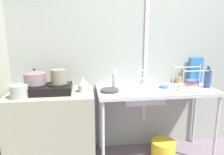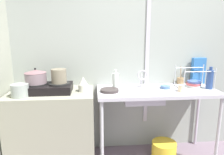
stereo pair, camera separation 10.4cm
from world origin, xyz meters
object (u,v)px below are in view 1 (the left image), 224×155
at_px(dish_rack, 192,83).
at_px(utensil_jar, 178,80).
at_px(faucet, 141,76).
at_px(bottle_by_rack, 208,79).
at_px(bucket_on_floor, 163,148).
at_px(sink_basin, 142,96).
at_px(small_bowl_on_drainboard, 164,86).
at_px(frying_pan, 110,90).
at_px(percolator, 83,85).
at_px(stove, 48,89).
at_px(pot_on_right_burner, 59,76).
at_px(pot_beside_stove, 19,92).
at_px(cup_by_rack, 180,87).
at_px(bottle_by_sink, 115,81).
at_px(pot_on_left_burner, 35,77).
at_px(cereal_box, 195,70).

relative_size(dish_rack, utensil_jar, 1.64).
bearing_deg(faucet, bottle_by_rack, -12.09).
xyz_separation_m(dish_rack, bucket_on_floor, (-0.35, -0.07, -0.83)).
relative_size(dish_rack, bottle_by_rack, 1.41).
height_order(sink_basin, small_bowl_on_drainboard, small_bowl_on_drainboard).
xyz_separation_m(sink_basin, frying_pan, (-0.39, 0.01, 0.08)).
bearing_deg(bottle_by_rack, faucet, 167.91).
relative_size(percolator, bottle_by_rack, 0.61).
bearing_deg(sink_basin, bottle_by_rack, -1.07).
relative_size(stove, percolator, 3.17).
distance_m(pot_on_right_burner, pot_beside_stove, 0.43).
relative_size(cup_by_rack, small_bowl_on_drainboard, 0.68).
height_order(small_bowl_on_drainboard, bucket_on_floor, small_bowl_on_drainboard).
distance_m(sink_basin, bucket_on_floor, 0.79).
xyz_separation_m(pot_on_right_burner, percolator, (0.27, 0.00, -0.11)).
relative_size(percolator, bottle_by_sink, 0.70).
height_order(stove, faucet, faucet).
bearing_deg(dish_rack, sink_basin, -172.25).
bearing_deg(cup_by_rack, faucet, 151.65).
distance_m(dish_rack, bottle_by_rack, 0.19).
relative_size(sink_basin, utensil_jar, 1.90).
xyz_separation_m(pot_beside_stove, small_bowl_on_drainboard, (1.65, 0.18, -0.05)).
distance_m(frying_pan, small_bowl_on_drainboard, 0.70).
xyz_separation_m(percolator, frying_pan, (0.30, -0.04, -0.07)).
bearing_deg(pot_on_right_burner, percolator, 0.63).
relative_size(pot_on_left_burner, utensil_jar, 1.00).
height_order(pot_on_left_burner, frying_pan, pot_on_left_burner).
bearing_deg(bucket_on_floor, bottle_by_sink, 171.12).
bearing_deg(sink_basin, cup_by_rack, -8.86).
distance_m(pot_beside_stove, percolator, 0.68).
distance_m(pot_beside_stove, sink_basin, 1.36).
bearing_deg(sink_basin, percolator, 175.88).
bearing_deg(percolator, pot_on_right_burner, -179.37).
height_order(pot_on_left_burner, faucet, pot_on_left_burner).
bearing_deg(pot_on_right_burner, bottle_by_rack, -2.01).
bearing_deg(pot_beside_stove, faucet, 10.13).
relative_size(frying_pan, bottle_by_sink, 0.88).
bearing_deg(bucket_on_floor, cup_by_rack, -34.16).
distance_m(percolator, frying_pan, 0.31).
xyz_separation_m(cereal_box, utensil_jar, (-0.24, -0.01, -0.13)).
bearing_deg(bucket_on_floor, percolator, 178.15).
xyz_separation_m(frying_pan, bucket_on_floor, (0.69, 0.01, -0.81)).
bearing_deg(faucet, percolator, -171.94).
relative_size(bottle_by_sink, bottle_by_rack, 0.87).
xyz_separation_m(pot_beside_stove, bottle_by_rack, (2.15, 0.08, 0.06)).
bearing_deg(dish_rack, faucet, 174.52).
bearing_deg(small_bowl_on_drainboard, cup_by_rack, -50.23).
bearing_deg(bucket_on_floor, pot_beside_stove, -176.12).
xyz_separation_m(frying_pan, dish_rack, (1.05, 0.08, 0.03)).
xyz_separation_m(sink_basin, bottle_by_sink, (-0.31, 0.11, 0.17)).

